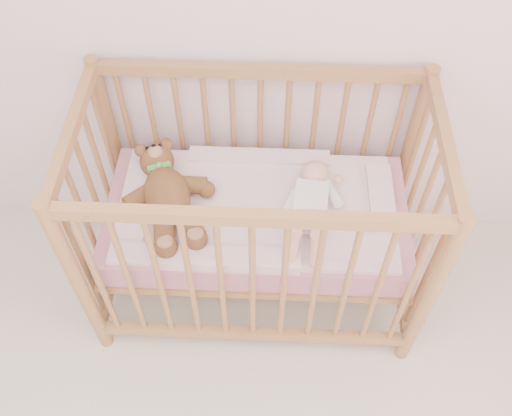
# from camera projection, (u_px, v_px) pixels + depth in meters

# --- Properties ---
(crib) EXTENTS (1.36, 0.76, 1.00)m
(crib) POSITION_uv_depth(u_px,v_px,m) (257.00, 216.00, 2.33)
(crib) COLOR #B47F4C
(crib) RESTS_ON floor
(mattress) EXTENTS (1.22, 0.62, 0.13)m
(mattress) POSITION_uv_depth(u_px,v_px,m) (257.00, 218.00, 2.35)
(mattress) COLOR #D0828C
(mattress) RESTS_ON crib
(blanket) EXTENTS (1.10, 0.58, 0.06)m
(blanket) POSITION_uv_depth(u_px,v_px,m) (257.00, 207.00, 2.29)
(blanket) COLOR #F0A5B1
(blanket) RESTS_ON mattress
(baby) EXTENTS (0.30, 0.53, 0.12)m
(baby) POSITION_uv_depth(u_px,v_px,m) (311.00, 201.00, 2.21)
(baby) COLOR white
(baby) RESTS_ON blanket
(teddy_bear) EXTENTS (0.57, 0.67, 0.16)m
(teddy_bear) POSITION_uv_depth(u_px,v_px,m) (167.00, 195.00, 2.22)
(teddy_bear) COLOR brown
(teddy_bear) RESTS_ON blanket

